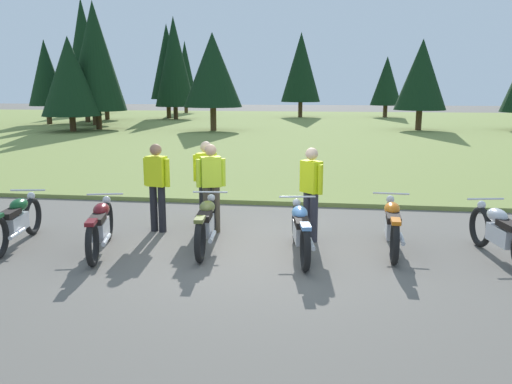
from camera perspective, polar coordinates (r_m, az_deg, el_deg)
The scene contains 13 objects.
ground_plane at distance 8.77m, azimuth -0.55°, elevation -6.55°, with size 140.00×140.00×0.00m, color #605B54.
grass_moorland at distance 33.86m, azimuth 5.91°, elevation 6.90°, with size 80.00×44.00×0.10m, color olive.
forest_treeline at distance 40.06m, azimuth -6.49°, elevation 13.55°, with size 45.73×24.89×8.93m.
motorcycle_british_green at distance 9.90m, azimuth -24.70°, elevation -2.88°, with size 0.67×2.09×0.88m.
motorcycle_maroon at distance 9.03m, azimuth -16.61°, elevation -3.60°, with size 0.77×2.06×0.88m.
motorcycle_olive at distance 8.87m, azimuth -5.45°, elevation -3.43°, with size 0.62×2.10×0.88m.
motorcycle_sky_blue at distance 8.47m, azimuth 4.89°, elevation -4.14°, with size 0.67×2.09×0.88m.
motorcycle_orange at distance 9.01m, azimuth 14.63°, elevation -3.53°, with size 0.62×2.10×0.88m.
motorcycle_silver at distance 9.14m, azimuth 25.18°, elevation -4.05°, with size 0.70×2.08×0.88m.
rider_with_back_turned at distance 9.73m, azimuth -4.92°, elevation 0.99°, with size 0.52×0.34×1.67m.
rider_checking_bike at distance 10.25m, azimuth -5.42°, elevation 1.51°, with size 0.54×0.27×1.67m.
rider_near_row_end at distance 9.94m, azimuth -10.76°, elevation 1.05°, with size 0.54×0.30×1.67m.
rider_in_hivis_vest at distance 9.22m, azimuth 6.02°, elevation 0.38°, with size 0.41×0.42×1.67m.
Camera 1 is at (1.24, -8.24, 2.71)m, focal length 36.65 mm.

